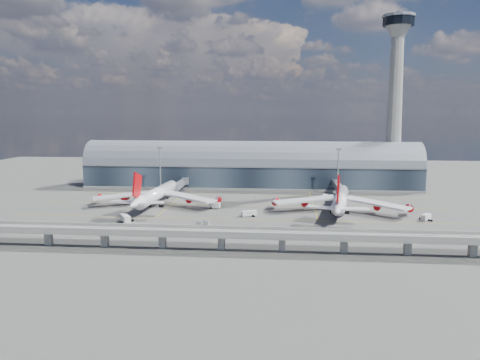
# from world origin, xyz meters

# --- Properties ---
(ground) EXTENTS (500.00, 500.00, 0.00)m
(ground) POSITION_xyz_m (0.00, 0.00, 0.00)
(ground) COLOR #474744
(ground) RESTS_ON ground
(taxi_lines) EXTENTS (200.00, 80.12, 0.01)m
(taxi_lines) POSITION_xyz_m (0.00, 22.11, 0.01)
(taxi_lines) COLOR gold
(taxi_lines) RESTS_ON ground
(terminal) EXTENTS (200.00, 30.00, 28.00)m
(terminal) POSITION_xyz_m (0.00, 77.99, 11.34)
(terminal) COLOR #1D2530
(terminal) RESTS_ON ground
(control_tower) EXTENTS (19.00, 19.00, 103.00)m
(control_tower) POSITION_xyz_m (85.00, 83.00, 51.64)
(control_tower) COLOR gray
(control_tower) RESTS_ON ground
(guideway) EXTENTS (220.00, 8.50, 7.20)m
(guideway) POSITION_xyz_m (-0.00, -55.00, 5.29)
(guideway) COLOR gray
(guideway) RESTS_ON ground
(floodlight_mast_left) EXTENTS (3.00, 0.70, 25.70)m
(floodlight_mast_left) POSITION_xyz_m (-50.00, 55.00, 13.63)
(floodlight_mast_left) COLOR gray
(floodlight_mast_left) RESTS_ON ground
(floodlight_mast_right) EXTENTS (3.00, 0.70, 25.70)m
(floodlight_mast_right) POSITION_xyz_m (50.00, 55.00, 13.63)
(floodlight_mast_right) COLOR gray
(floodlight_mast_right) RESTS_ON ground
(airliner_left) EXTENTS (63.77, 66.99, 20.42)m
(airliner_left) POSITION_xyz_m (-41.26, 13.53, 5.83)
(airliner_left) COLOR white
(airliner_left) RESTS_ON ground
(airliner_right) EXTENTS (63.19, 66.11, 21.01)m
(airliner_right) POSITION_xyz_m (46.00, 8.05, 5.45)
(airliner_right) COLOR white
(airliner_right) RESTS_ON ground
(jet_bridge_left) EXTENTS (4.40, 28.00, 7.25)m
(jet_bridge_left) POSITION_xyz_m (-37.65, 53.12, 5.18)
(jet_bridge_left) COLOR gray
(jet_bridge_left) RESTS_ON ground
(jet_bridge_right) EXTENTS (4.40, 32.00, 7.25)m
(jet_bridge_right) POSITION_xyz_m (49.77, 51.18, 5.18)
(jet_bridge_right) COLOR gray
(jet_bridge_right) RESTS_ON ground
(service_truck_0) EXTENTS (6.59, 7.98, 3.27)m
(service_truck_0) POSITION_xyz_m (-44.67, -21.09, 1.69)
(service_truck_0) COLOR silver
(service_truck_0) RESTS_ON ground
(service_truck_1) EXTENTS (5.29, 3.43, 2.83)m
(service_truck_1) POSITION_xyz_m (-12.10, 11.29, 1.43)
(service_truck_1) COLOR silver
(service_truck_1) RESTS_ON ground
(service_truck_2) EXTENTS (6.99, 4.92, 2.49)m
(service_truck_2) POSITION_xyz_m (5.30, -3.97, 1.29)
(service_truck_2) COLOR silver
(service_truck_2) RESTS_ON ground
(service_truck_3) EXTENTS (5.27, 5.62, 2.70)m
(service_truck_3) POSITION_xyz_m (80.23, -4.99, 1.38)
(service_truck_3) COLOR silver
(service_truck_3) RESTS_ON ground
(service_truck_4) EXTENTS (3.32, 5.42, 2.93)m
(service_truck_4) POSITION_xyz_m (41.70, 37.32, 1.48)
(service_truck_4) COLOR silver
(service_truck_4) RESTS_ON ground
(service_truck_5) EXTENTS (6.37, 4.80, 2.89)m
(service_truck_5) POSITION_xyz_m (-47.39, 52.63, 1.48)
(service_truck_5) COLOR silver
(service_truck_5) RESTS_ON ground
(cargo_train_0) EXTENTS (5.63, 3.34, 1.82)m
(cargo_train_0) POSITION_xyz_m (-11.74, -22.73, 0.95)
(cargo_train_0) COLOR gray
(cargo_train_0) RESTS_ON ground
(cargo_train_1) EXTENTS (7.25, 3.80, 1.60)m
(cargo_train_1) POSITION_xyz_m (-15.71, -33.55, 0.84)
(cargo_train_1) COLOR gray
(cargo_train_1) RESTS_ON ground
(cargo_train_2) EXTENTS (6.71, 2.64, 1.47)m
(cargo_train_2) POSITION_xyz_m (81.03, -36.35, 0.77)
(cargo_train_2) COLOR gray
(cargo_train_2) RESTS_ON ground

